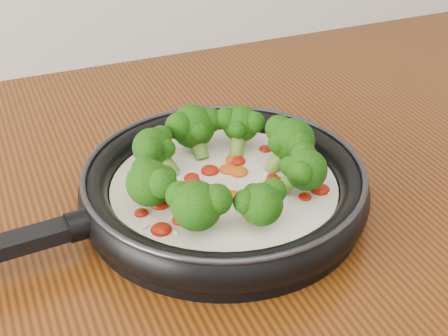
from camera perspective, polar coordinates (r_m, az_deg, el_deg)
name	(u,v)px	position (r m, az deg, el deg)	size (l,w,h in m)	color
skillet	(222,185)	(0.67, -0.21, -1.46)	(0.46, 0.31, 0.08)	black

